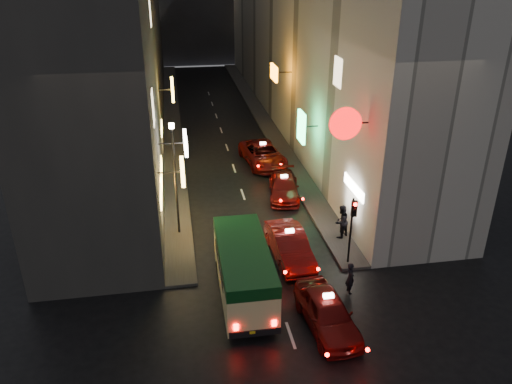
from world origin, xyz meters
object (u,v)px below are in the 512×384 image
pedestrian_crossing (350,276)px  traffic_light (353,218)px  taxi_near (327,310)px  lamp_post (175,172)px  minibus (244,266)px

pedestrian_crossing → traffic_light: 2.85m
taxi_near → pedestrian_crossing: bearing=51.0°
traffic_light → pedestrian_crossing: bearing=-108.6°
pedestrian_crossing → lamp_post: bearing=44.7°
taxi_near → traffic_light: 5.19m
taxi_near → pedestrian_crossing: (1.73, 2.13, 0.00)m
taxi_near → pedestrian_crossing: size_ratio=3.23×
taxi_near → traffic_light: size_ratio=1.61×
taxi_near → pedestrian_crossing: 2.75m
traffic_light → taxi_near: bearing=-120.0°
minibus → taxi_near: 4.06m
minibus → traffic_light: 5.84m
pedestrian_crossing → traffic_light: size_ratio=0.50×
traffic_light → lamp_post: size_ratio=0.56×
minibus → pedestrian_crossing: (4.80, -0.40, -0.78)m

